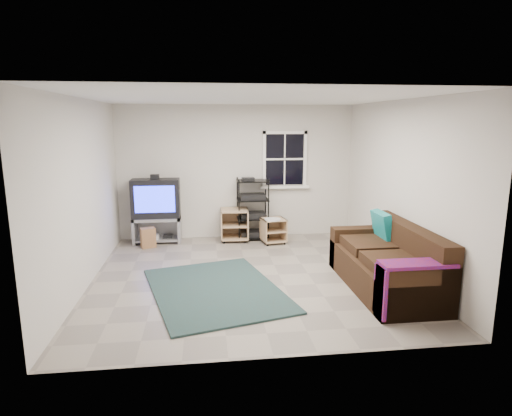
{
  "coord_description": "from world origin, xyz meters",
  "views": [
    {
      "loc": [
        -0.64,
        -6.07,
        2.28
      ],
      "look_at": [
        0.15,
        0.4,
        0.96
      ],
      "focal_mm": 30.0,
      "sensor_mm": 36.0,
      "label": 1
    }
  ],
  "objects": [
    {
      "name": "sofa",
      "position": [
        1.85,
        -0.71,
        0.34
      ],
      "size": [
        0.94,
        2.11,
        0.97
      ],
      "color": "black",
      "rests_on": "ground"
    },
    {
      "name": "paper_bag",
      "position": [
        -1.69,
        1.7,
        0.18
      ],
      "size": [
        0.3,
        0.24,
        0.37
      ],
      "primitive_type": "cube",
      "rotation": [
        0.0,
        0.0,
        0.34
      ],
      "color": "#976643",
      "rests_on": "ground"
    },
    {
      "name": "tv_unit",
      "position": [
        -1.56,
        2.05,
        0.72
      ],
      "size": [
        0.89,
        0.45,
        1.31
      ],
      "color": "gray",
      "rests_on": "ground"
    },
    {
      "name": "side_table_left",
      "position": [
        -0.08,
        2.03,
        0.33
      ],
      "size": [
        0.54,
        0.54,
        0.62
      ],
      "rotation": [
        0.0,
        0.0,
        -0.04
      ],
      "color": "tan",
      "rests_on": "ground"
    },
    {
      "name": "side_table_right",
      "position": [
        0.64,
        1.75,
        0.28
      ],
      "size": [
        0.49,
        0.49,
        0.49
      ],
      "rotation": [
        0.0,
        0.0,
        0.17
      ],
      "color": "tan",
      "rests_on": "ground"
    },
    {
      "name": "room",
      "position": [
        0.95,
        2.27,
        1.48
      ],
      "size": [
        4.6,
        4.62,
        4.6
      ],
      "color": "gray",
      "rests_on": "ground"
    },
    {
      "name": "av_rack",
      "position": [
        0.29,
        2.06,
        0.53
      ],
      "size": [
        0.61,
        0.44,
        1.21
      ],
      "color": "black",
      "rests_on": "ground"
    },
    {
      "name": "shag_rug",
      "position": [
        -0.52,
        -0.51,
        0.01
      ],
      "size": [
        2.15,
        2.59,
        0.03
      ],
      "primitive_type": "cube",
      "rotation": [
        0.0,
        0.0,
        0.25
      ],
      "color": "black",
      "rests_on": "ground"
    }
  ]
}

